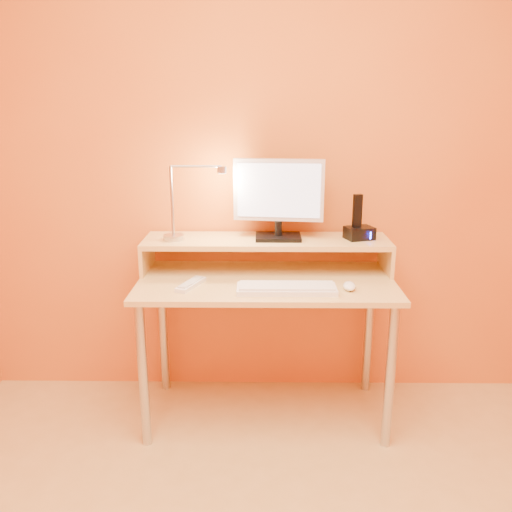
{
  "coord_description": "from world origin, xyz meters",
  "views": [
    {
      "loc": [
        -0.02,
        -1.21,
        1.52
      ],
      "look_at": [
        -0.05,
        1.13,
        0.85
      ],
      "focal_mm": 37.47,
      "sensor_mm": 36.0,
      "label": 1
    }
  ],
  "objects_px": {
    "monitor_panel": "(279,190)",
    "keyboard": "(287,289)",
    "remote_control": "(191,285)",
    "phone_dock": "(359,233)",
    "mouse": "(349,286)",
    "lamp_base": "(174,237)"
  },
  "relations": [
    {
      "from": "keyboard",
      "to": "mouse",
      "type": "relative_size",
      "value": 4.46
    },
    {
      "from": "remote_control",
      "to": "lamp_base",
      "type": "bearing_deg",
      "value": 137.64
    },
    {
      "from": "monitor_panel",
      "to": "lamp_base",
      "type": "distance_m",
      "value": 0.56
    },
    {
      "from": "lamp_base",
      "to": "keyboard",
      "type": "bearing_deg",
      "value": -28.12
    },
    {
      "from": "phone_dock",
      "to": "remote_control",
      "type": "bearing_deg",
      "value": 179.34
    },
    {
      "from": "monitor_panel",
      "to": "mouse",
      "type": "distance_m",
      "value": 0.57
    },
    {
      "from": "monitor_panel",
      "to": "keyboard",
      "type": "bearing_deg",
      "value": -78.16
    },
    {
      "from": "lamp_base",
      "to": "keyboard",
      "type": "distance_m",
      "value": 0.63
    },
    {
      "from": "keyboard",
      "to": "remote_control",
      "type": "distance_m",
      "value": 0.44
    },
    {
      "from": "phone_dock",
      "to": "keyboard",
      "type": "height_order",
      "value": "phone_dock"
    },
    {
      "from": "monitor_panel",
      "to": "lamp_base",
      "type": "relative_size",
      "value": 4.35
    },
    {
      "from": "remote_control",
      "to": "phone_dock",
      "type": "bearing_deg",
      "value": 39.74
    },
    {
      "from": "monitor_panel",
      "to": "remote_control",
      "type": "xyz_separation_m",
      "value": [
        -0.4,
        -0.26,
        -0.39
      ]
    },
    {
      "from": "mouse",
      "to": "phone_dock",
      "type": "bearing_deg",
      "value": 78.74
    },
    {
      "from": "mouse",
      "to": "lamp_base",
      "type": "bearing_deg",
      "value": 167.66
    },
    {
      "from": "lamp_base",
      "to": "keyboard",
      "type": "relative_size",
      "value": 0.23
    },
    {
      "from": "phone_dock",
      "to": "mouse",
      "type": "relative_size",
      "value": 1.32
    },
    {
      "from": "keyboard",
      "to": "mouse",
      "type": "height_order",
      "value": "mouse"
    },
    {
      "from": "keyboard",
      "to": "mouse",
      "type": "xyz_separation_m",
      "value": [
        0.28,
        0.03,
        0.01
      ]
    },
    {
      "from": "monitor_panel",
      "to": "phone_dock",
      "type": "height_order",
      "value": "monitor_panel"
    },
    {
      "from": "monitor_panel",
      "to": "keyboard",
      "type": "relative_size",
      "value": 0.99
    },
    {
      "from": "monitor_panel",
      "to": "remote_control",
      "type": "height_order",
      "value": "monitor_panel"
    }
  ]
}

